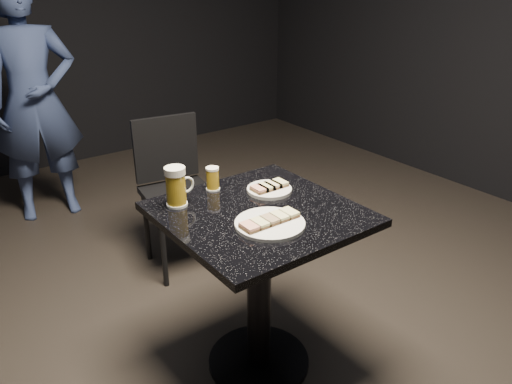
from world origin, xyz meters
The scene contains 10 objects.
floor centered at (0.00, 0.00, 0.00)m, with size 6.00×6.00×0.00m, color black.
plate_large centered at (-0.04, -0.12, 0.76)m, with size 0.25×0.25×0.01m, color white.
plate_small centered at (0.14, 0.12, 0.76)m, with size 0.19×0.19×0.01m, color silver.
patron centered at (-0.28, 2.08, 0.79)m, with size 0.58×0.38×1.58m, color navy.
table centered at (0.00, 0.00, 0.51)m, with size 0.70×0.70×0.75m.
beer_mug centered at (-0.23, 0.23, 0.83)m, with size 0.12×0.08×0.16m.
beer_tumbler centered at (-0.04, 0.27, 0.80)m, with size 0.06×0.06×0.10m.
chair centered at (0.13, 0.96, 0.50)m, with size 0.42×0.42×0.85m.
canapes_on_plate_large centered at (-0.04, -0.12, 0.77)m, with size 0.23×0.07×0.02m.
canapes_on_plate_small centered at (0.14, 0.12, 0.77)m, with size 0.15×0.07×0.02m.
Camera 1 is at (-1.02, -1.36, 1.59)m, focal length 35.00 mm.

